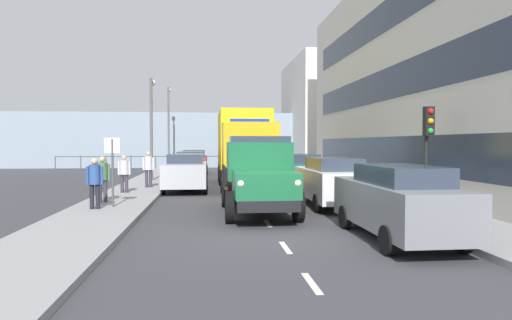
% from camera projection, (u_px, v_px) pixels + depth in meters
% --- Properties ---
extents(ground_plane, '(80.00, 80.00, 0.00)m').
position_uv_depth(ground_plane, '(247.00, 195.00, 19.20)').
color(ground_plane, '#38383D').
extents(sidewalk_left, '(2.49, 38.50, 0.15)m').
position_uv_depth(sidewalk_left, '(357.00, 192.00, 19.71)').
color(sidewalk_left, gray).
rests_on(sidewalk_left, ground_plane).
extents(sidewalk_right, '(2.49, 38.50, 0.15)m').
position_uv_depth(sidewalk_right, '(131.00, 195.00, 18.69)').
color(sidewalk_right, gray).
rests_on(sidewalk_right, ground_plane).
extents(road_centreline_markings, '(0.12, 34.07, 0.01)m').
position_uv_depth(road_centreline_markings, '(248.00, 197.00, 18.50)').
color(road_centreline_markings, silver).
rests_on(road_centreline_markings, ground_plane).
extents(building_terrace, '(7.03, 23.85, 10.51)m').
position_uv_depth(building_terrace, '(453.00, 77.00, 20.67)').
color(building_terrace, beige).
rests_on(building_terrace, ground_plane).
extents(building_far_block, '(7.02, 12.05, 9.90)m').
position_uv_depth(building_far_block, '(328.00, 114.00, 42.32)').
color(building_far_block, silver).
rests_on(building_far_block, ground_plane).
extents(sea_horizon, '(80.00, 0.80, 5.00)m').
position_uv_depth(sea_horizon, '(226.00, 140.00, 41.22)').
color(sea_horizon, '#8C9EAD').
rests_on(sea_horizon, ground_plane).
extents(seawall_railing, '(28.08, 0.08, 1.20)m').
position_uv_depth(seawall_railing, '(228.00, 159.00, 37.70)').
color(seawall_railing, '#4C5156').
rests_on(seawall_railing, ground_plane).
extents(truck_vintage_green, '(2.17, 5.64, 2.43)m').
position_uv_depth(truck_vintage_green, '(259.00, 177.00, 13.77)').
color(truck_vintage_green, black).
rests_on(truck_vintage_green, ground_plane).
extents(lorry_cargo_yellow, '(2.58, 8.20, 3.87)m').
position_uv_depth(lorry_cargo_yellow, '(244.00, 146.00, 22.76)').
color(lorry_cargo_yellow, gold).
rests_on(lorry_cargo_yellow, ground_plane).
extents(car_grey_kerbside_near, '(1.75, 4.52, 1.72)m').
position_uv_depth(car_grey_kerbside_near, '(397.00, 201.00, 10.27)').
color(car_grey_kerbside_near, slate).
rests_on(car_grey_kerbside_near, ground_plane).
extents(car_white_kerbside_1, '(1.89, 4.37, 1.72)m').
position_uv_depth(car_white_kerbside_1, '(332.00, 181.00, 15.70)').
color(car_white_kerbside_1, white).
rests_on(car_white_kerbside_1, ground_plane).
extents(car_teal_kerbside_2, '(1.77, 4.10, 1.72)m').
position_uv_depth(car_teal_kerbside_2, '(300.00, 171.00, 21.17)').
color(car_teal_kerbside_2, '#1E6670').
rests_on(car_teal_kerbside_2, ground_plane).
extents(car_silver_oppositeside_0, '(1.98, 4.43, 1.72)m').
position_uv_depth(car_silver_oppositeside_0, '(186.00, 172.00, 20.74)').
color(car_silver_oppositeside_0, '#B7BABF').
rests_on(car_silver_oppositeside_0, ground_plane).
extents(car_red_oppositeside_1, '(1.89, 4.23, 1.72)m').
position_uv_depth(car_red_oppositeside_1, '(191.00, 166.00, 26.15)').
color(car_red_oppositeside_1, '#B21E1E').
rests_on(car_red_oppositeside_1, ground_plane).
extents(car_maroon_oppositeside_2, '(1.94, 4.27, 1.72)m').
position_uv_depth(car_maroon_oppositeside_2, '(194.00, 161.00, 32.30)').
color(car_maroon_oppositeside_2, maroon).
rests_on(car_maroon_oppositeside_2, ground_plane).
extents(pedestrian_by_lamp, '(0.53, 0.34, 1.61)m').
position_uv_depth(pedestrian_by_lamp, '(95.00, 179.00, 14.06)').
color(pedestrian_by_lamp, black).
rests_on(pedestrian_by_lamp, sidewalk_right).
extents(pedestrian_in_dark_coat, '(0.53, 0.34, 1.61)m').
position_uv_depth(pedestrian_in_dark_coat, '(102.00, 175.00, 15.70)').
color(pedestrian_in_dark_coat, '#383342').
rests_on(pedestrian_in_dark_coat, sidewalk_right).
extents(pedestrian_strolling, '(0.53, 0.34, 1.57)m').
position_uv_depth(pedestrian_strolling, '(124.00, 171.00, 18.73)').
color(pedestrian_strolling, '#383342').
rests_on(pedestrian_strolling, sidewalk_right).
extents(pedestrian_with_bag, '(0.53, 0.34, 1.69)m').
position_uv_depth(pedestrian_with_bag, '(148.00, 166.00, 20.97)').
color(pedestrian_with_bag, '#383342').
rests_on(pedestrian_with_bag, sidewalk_right).
extents(traffic_light_near, '(0.28, 0.41, 3.20)m').
position_uv_depth(traffic_light_near, '(428.00, 135.00, 13.88)').
color(traffic_light_near, black).
rests_on(traffic_light_near, sidewalk_left).
extents(lamp_post_promenade, '(0.32, 1.14, 5.70)m').
position_uv_depth(lamp_post_promenade, '(152.00, 119.00, 25.12)').
color(lamp_post_promenade, '#59595B').
rests_on(lamp_post_promenade, sidewalk_right).
extents(lamp_post_far, '(0.32, 1.14, 6.67)m').
position_uv_depth(lamp_post_far, '(169.00, 120.00, 36.83)').
color(lamp_post_far, '#59595B').
rests_on(lamp_post_far, sidewalk_right).
extents(street_sign, '(0.50, 0.07, 2.25)m').
position_uv_depth(street_sign, '(112.00, 160.00, 14.53)').
color(street_sign, '#4C4C4C').
rests_on(street_sign, sidewalk_right).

